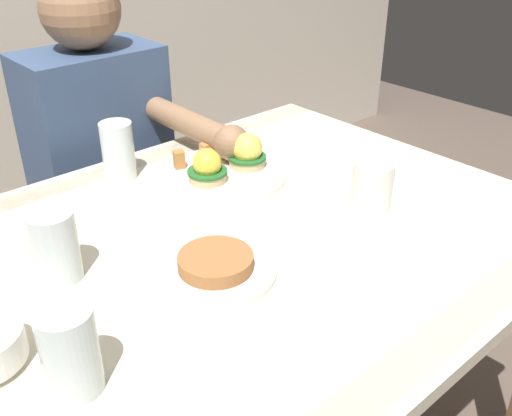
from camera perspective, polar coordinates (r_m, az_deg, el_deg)
The scene contains 9 objects.
dining_table at distance 1.12m, azimuth -2.31°, elevation -7.56°, with size 1.20×0.90×0.74m.
eggs_benedict_plate at distance 1.27m, azimuth -2.92°, elevation 4.01°, with size 0.27×0.27×0.09m.
coffee_mug at distance 1.16m, azimuth 11.33°, elevation 2.35°, with size 0.11×0.08×0.09m.
fork at distance 1.19m, azimuth -22.17°, elevation -1.26°, with size 0.13×0.11×0.00m.
water_glass_near at distance 1.29m, azimuth -13.23°, elevation 5.12°, with size 0.07×0.07×0.12m.
water_glass_far at distance 0.98m, azimuth -18.91°, elevation -3.77°, with size 0.07×0.07×0.12m.
water_glass_extra at distance 0.78m, azimuth -17.56°, elevation -13.55°, with size 0.07×0.07×0.12m.
side_plate at distance 0.96m, azimuth -3.93°, elevation -5.72°, with size 0.20×0.20×0.04m.
diner_person at distance 1.59m, azimuth -14.17°, elevation 3.98°, with size 0.34×0.54×1.14m.
Camera 1 is at (-0.56, -0.70, 1.30)m, focal length 41.11 mm.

